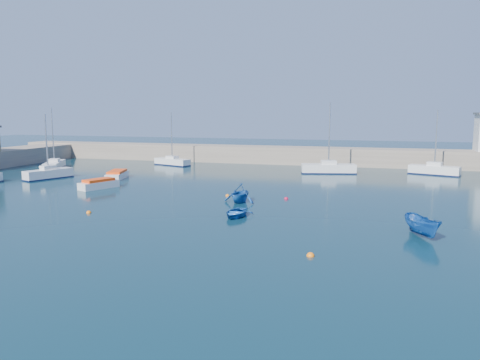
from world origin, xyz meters
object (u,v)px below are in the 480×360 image
(sailboat_4, at_px, (54,165))
(dinghy_right, at_px, (423,226))
(dinghy_center, at_px, (236,213))
(sailboat_5, at_px, (172,161))
(sailboat_3, at_px, (48,174))
(sailboat_6, at_px, (328,168))
(sailboat_7, at_px, (434,170))
(motorboat_2, at_px, (117,175))
(dinghy_left, at_px, (240,193))
(motorboat_1, at_px, (99,184))

(sailboat_4, relative_size, dinghy_right, 2.39)
(dinghy_center, bearing_deg, sailboat_4, 149.16)
(sailboat_4, xyz_separation_m, sailboat_5, (14.26, 8.60, 0.01))
(sailboat_3, xyz_separation_m, sailboat_6, (31.81, 14.69, 0.04))
(sailboat_7, xyz_separation_m, motorboat_2, (-37.20, -14.47, -0.19))
(sailboat_7, xyz_separation_m, dinghy_right, (-4.07, -32.50, 0.04))
(sailboat_3, distance_m, dinghy_right, 43.69)
(sailboat_3, height_order, sailboat_7, sailboat_7)
(sailboat_4, relative_size, sailboat_5, 1.08)
(sailboat_3, relative_size, sailboat_6, 0.84)
(sailboat_4, bearing_deg, dinghy_right, -53.50)
(sailboat_6, bearing_deg, dinghy_right, -176.57)
(dinghy_left, bearing_deg, sailboat_4, 160.33)
(sailboat_5, relative_size, sailboat_7, 0.96)
(sailboat_3, distance_m, dinghy_left, 27.40)
(dinghy_center, bearing_deg, sailboat_7, 62.72)
(motorboat_1, distance_m, dinghy_left, 16.71)
(sailboat_4, distance_m, dinghy_left, 36.31)
(motorboat_1, relative_size, dinghy_left, 1.38)
(sailboat_7, bearing_deg, dinghy_center, 169.12)
(sailboat_4, relative_size, motorboat_1, 1.92)
(sailboat_3, bearing_deg, dinghy_left, 4.84)
(motorboat_2, xyz_separation_m, dinghy_center, (19.88, -15.88, -0.15))
(sailboat_6, height_order, dinghy_center, sailboat_6)
(dinghy_left, bearing_deg, dinghy_right, -20.55)
(sailboat_6, xyz_separation_m, dinghy_right, (9.08, -30.08, 0.01))
(motorboat_2, bearing_deg, sailboat_3, -176.90)
(sailboat_5, bearing_deg, sailboat_7, -70.96)
(sailboat_4, bearing_deg, sailboat_5, 4.92)
(sailboat_4, height_order, dinghy_center, sailboat_4)
(sailboat_4, relative_size, dinghy_center, 2.80)
(motorboat_2, xyz_separation_m, dinghy_right, (33.13, -18.03, 0.23))
(sailboat_6, xyz_separation_m, dinghy_center, (-4.17, -27.93, -0.36))
(sailboat_4, relative_size, sailboat_7, 1.04)
(dinghy_right, bearing_deg, motorboat_2, 125.94)
(sailboat_6, xyz_separation_m, motorboat_1, (-21.91, -19.23, -0.19))
(sailboat_4, bearing_deg, sailboat_3, -81.90)
(sailboat_7, distance_m, dinghy_left, 31.00)
(sailboat_5, bearing_deg, motorboat_1, -156.07)
(sailboat_6, bearing_deg, dinghy_center, 158.14)
(sailboat_3, height_order, dinghy_right, sailboat_3)
(motorboat_1, bearing_deg, sailboat_5, 116.34)
(sailboat_4, distance_m, motorboat_1, 20.81)
(dinghy_left, bearing_deg, sailboat_3, 171.14)
(sailboat_7, relative_size, motorboat_2, 1.63)
(sailboat_3, height_order, sailboat_6, sailboat_6)
(dinghy_center, height_order, dinghy_left, dinghy_left)
(sailboat_3, xyz_separation_m, sailboat_5, (8.23, 17.45, -0.07))
(motorboat_1, distance_m, dinghy_right, 32.83)
(sailboat_4, height_order, motorboat_2, sailboat_4)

